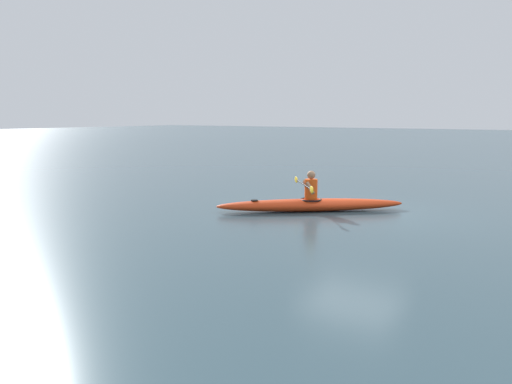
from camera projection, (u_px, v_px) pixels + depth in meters
The scene contains 3 objects.
ground_plane at pixel (354, 212), 13.63m from camera, with size 160.00×160.00×0.00m, color #334C56.
kayak at pixel (311, 205), 13.74m from camera, with size 4.11×3.62×0.32m.
kayaker at pixel (310, 187), 13.67m from camera, with size 1.58×1.85×0.72m.
Camera 1 is at (-5.42, 12.52, 2.46)m, focal length 37.66 mm.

